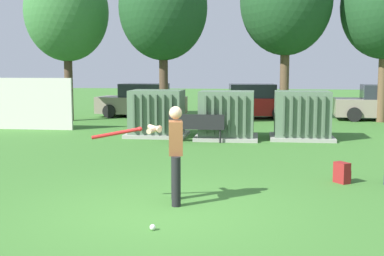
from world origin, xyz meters
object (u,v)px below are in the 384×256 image
at_px(transformer_mid_east, 302,116).
at_px(parked_car_leftmost, 142,101).
at_px(batter, 172,149).
at_px(parked_car_left_of_center, 250,102).
at_px(sports_ball, 153,227).
at_px(backpack, 342,173).
at_px(transformer_mid_west, 227,116).
at_px(park_bench, 197,126).
at_px(parked_car_right_of_center, 383,104).
at_px(transformer_west, 157,114).

distance_m(transformer_mid_east, parked_car_leftmost, 9.78).
relative_size(batter, parked_car_left_of_center, 0.40).
distance_m(sports_ball, backpack, 4.89).
bearing_deg(parked_car_left_of_center, transformer_mid_west, -95.11).
bearing_deg(sports_ball, backpack, 47.31).
bearing_deg(batter, backpack, 31.59).
relative_size(parked_car_leftmost, parked_car_left_of_center, 1.00).
relative_size(park_bench, batter, 1.03).
bearing_deg(backpack, transformer_mid_west, 114.40).
xyz_separation_m(park_bench, parked_car_right_of_center, (7.58, 7.85, 0.22)).
relative_size(transformer_mid_west, parked_car_right_of_center, 0.49).
height_order(transformer_mid_west, batter, batter).
xyz_separation_m(transformer_west, parked_car_leftmost, (-2.08, 6.68, -0.04)).
bearing_deg(parked_car_right_of_center, sports_ball, -113.06).
relative_size(transformer_mid_west, sports_ball, 23.33).
height_order(transformer_west, transformer_mid_west, same).
height_order(transformer_mid_east, parked_car_leftmost, same).
relative_size(park_bench, parked_car_right_of_center, 0.42).
xyz_separation_m(transformer_mid_east, parked_car_left_of_center, (-1.87, 6.82, -0.04)).
bearing_deg(batter, parked_car_right_of_center, 64.95).
xyz_separation_m(sports_ball, backpack, (3.31, 3.59, 0.17)).
distance_m(transformer_mid_west, transformer_mid_east, 2.53).
xyz_separation_m(transformer_mid_west, park_bench, (-0.91, -0.87, -0.25)).
height_order(transformer_mid_east, parked_car_right_of_center, same).
xyz_separation_m(transformer_mid_west, parked_car_left_of_center, (0.64, 7.13, -0.04)).
height_order(transformer_mid_west, sports_ball, transformer_mid_west).
bearing_deg(park_bench, sports_ball, -87.28).
relative_size(park_bench, parked_car_left_of_center, 0.41).
bearing_deg(transformer_west, parked_car_left_of_center, 65.29).
xyz_separation_m(transformer_west, parked_car_left_of_center, (3.10, 6.74, -0.04)).
bearing_deg(parked_car_leftmost, batter, -75.01).
xyz_separation_m(transformer_mid_east, park_bench, (-3.42, -1.18, -0.25)).
bearing_deg(transformer_west, park_bench, -39.00).
distance_m(transformer_mid_east, park_bench, 3.63).
bearing_deg(transformer_mid_east, transformer_west, 179.12).
distance_m(transformer_mid_east, batter, 9.07).
distance_m(sports_ball, parked_car_leftmost, 17.40).
relative_size(batter, parked_car_right_of_center, 0.41).
bearing_deg(parked_car_leftmost, sports_ball, -76.48).
bearing_deg(transformer_mid_west, park_bench, -136.32).
relative_size(transformer_mid_west, backpack, 4.77).
bearing_deg(parked_car_left_of_center, park_bench, -100.95).
distance_m(transformer_mid_east, sports_ball, 10.61).
xyz_separation_m(parked_car_leftmost, parked_car_right_of_center, (11.22, -0.10, 0.00)).
distance_m(batter, parked_car_right_of_center, 16.82).
bearing_deg(park_bench, backpack, -55.16).
height_order(backpack, parked_car_right_of_center, parked_car_right_of_center).
height_order(transformer_mid_east, park_bench, transformer_mid_east).
relative_size(transformer_west, sports_ball, 23.33).
distance_m(transformer_mid_east, parked_car_left_of_center, 7.07).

